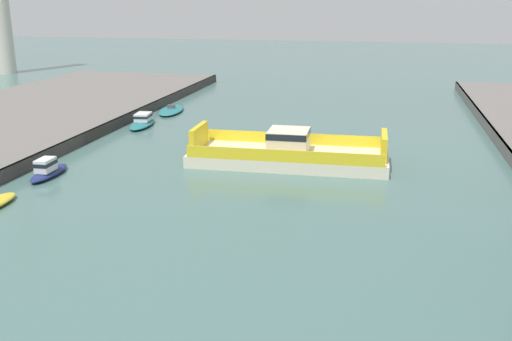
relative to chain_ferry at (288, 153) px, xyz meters
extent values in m
cube|color=beige|center=(0.00, 0.00, -0.48)|extent=(18.62, 7.36, 1.10)
cube|color=yellow|center=(-0.08, 3.41, 0.62)|extent=(17.73, 0.52, 1.10)
cube|color=yellow|center=(0.08, -3.41, 0.62)|extent=(17.73, 0.52, 1.10)
cube|color=beige|center=(0.00, 0.00, 1.16)|extent=(3.78, 3.90, 2.18)
cube|color=black|center=(0.00, 0.00, 1.90)|extent=(3.82, 3.94, 0.60)
cube|color=yellow|center=(8.73, 0.20, 1.17)|extent=(0.61, 4.87, 2.20)
cube|color=yellow|center=(-8.73, -0.20, 1.17)|extent=(0.61, 4.87, 2.20)
ellipsoid|color=navy|center=(-19.89, -8.52, -0.73)|extent=(1.96, 5.72, 0.59)
cube|color=silver|center=(-19.87, -8.95, 0.12)|extent=(1.28, 2.03, 1.12)
cube|color=black|center=(-19.87, -8.95, 0.26)|extent=(1.31, 2.09, 0.34)
ellipsoid|color=#237075|center=(-19.96, 22.13, -0.77)|extent=(4.19, 8.71, 0.51)
cube|color=#4C4C51|center=(-19.96, 22.13, -0.27)|extent=(1.09, 0.55, 0.50)
ellipsoid|color=#237075|center=(-20.18, 12.63, -0.74)|extent=(3.21, 7.30, 0.58)
cube|color=silver|center=(-20.24, 13.15, 0.02)|extent=(1.95, 2.65, 0.93)
cube|color=black|center=(-20.24, 13.15, 0.13)|extent=(2.01, 2.73, 0.28)
camera|label=1|loc=(8.43, -52.13, 14.05)|focal=40.68mm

